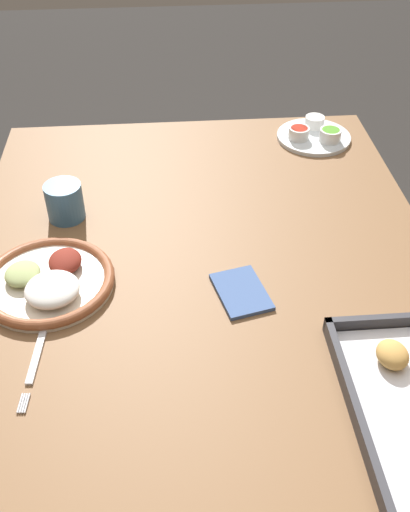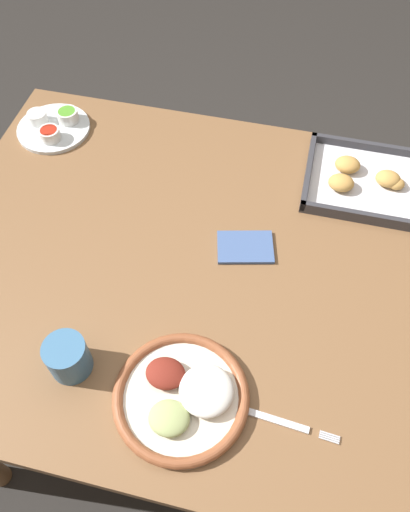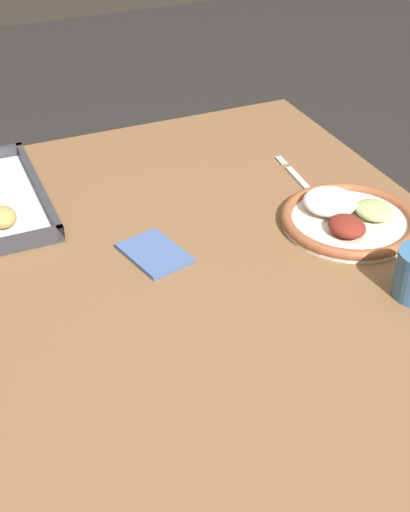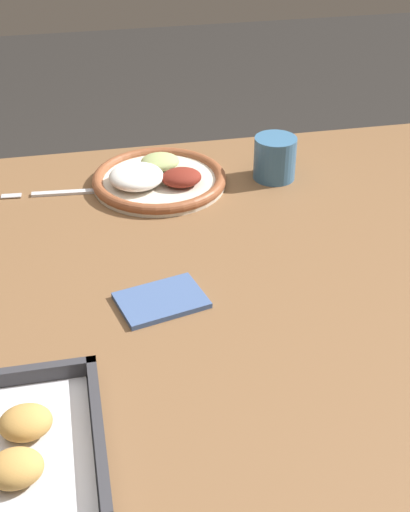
{
  "view_description": "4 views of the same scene",
  "coord_description": "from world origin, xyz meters",
  "px_view_note": "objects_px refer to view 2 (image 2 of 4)",
  "views": [
    {
      "loc": [
        0.87,
        -0.07,
        1.52
      ],
      "look_at": [
        0.01,
        0.0,
        0.8
      ],
      "focal_mm": 42.0,
      "sensor_mm": 36.0,
      "label": 1
    },
    {
      "loc": [
        0.14,
        -0.57,
        1.65
      ],
      "look_at": [
        0.01,
        0.0,
        0.8
      ],
      "focal_mm": 35.0,
      "sensor_mm": 36.0,
      "label": 2
    },
    {
      "loc": [
        -0.85,
        0.37,
        1.46
      ],
      "look_at": [
        0.01,
        0.0,
        0.8
      ],
      "focal_mm": 50.0,
      "sensor_mm": 36.0,
      "label": 3
    },
    {
      "loc": [
        0.19,
        0.86,
        1.38
      ],
      "look_at": [
        0.01,
        0.0,
        0.8
      ],
      "focal_mm": 50.0,
      "sensor_mm": 36.0,
      "label": 4
    }
  ],
  "objects_px": {
    "saucer_plate": "(53,126)",
    "dinner_plate": "(183,396)",
    "fork": "(270,418)",
    "baking_tray": "(378,183)",
    "drinking_cup": "(68,357)",
    "napkin": "(245,247)"
  },
  "relations": [
    {
      "from": "fork",
      "to": "napkin",
      "type": "distance_m",
      "value": 0.37
    },
    {
      "from": "drinking_cup",
      "to": "napkin",
      "type": "distance_m",
      "value": 0.43
    },
    {
      "from": "fork",
      "to": "baking_tray",
      "type": "height_order",
      "value": "baking_tray"
    },
    {
      "from": "fork",
      "to": "baking_tray",
      "type": "distance_m",
      "value": 0.62
    },
    {
      "from": "saucer_plate",
      "to": "drinking_cup",
      "type": "bearing_deg",
      "value": -64.15
    },
    {
      "from": "dinner_plate",
      "to": "drinking_cup",
      "type": "bearing_deg",
      "value": 176.77
    },
    {
      "from": "dinner_plate",
      "to": "baking_tray",
      "type": "xyz_separation_m",
      "value": [
        0.32,
        0.6,
        -0.0
      ]
    },
    {
      "from": "fork",
      "to": "baking_tray",
      "type": "bearing_deg",
      "value": 79.71
    },
    {
      "from": "baking_tray",
      "to": "drinking_cup",
      "type": "bearing_deg",
      "value": -132.19
    },
    {
      "from": "saucer_plate",
      "to": "dinner_plate",
      "type": "bearing_deg",
      "value": -50.27
    },
    {
      "from": "fork",
      "to": "drinking_cup",
      "type": "xyz_separation_m",
      "value": [
        -0.37,
        0.01,
        0.04
      ]
    },
    {
      "from": "drinking_cup",
      "to": "dinner_plate",
      "type": "bearing_deg",
      "value": -3.23
    },
    {
      "from": "baking_tray",
      "to": "drinking_cup",
      "type": "relative_size",
      "value": 4.5
    },
    {
      "from": "napkin",
      "to": "dinner_plate",
      "type": "bearing_deg",
      "value": -97.59
    },
    {
      "from": "fork",
      "to": "baking_tray",
      "type": "relative_size",
      "value": 0.62
    },
    {
      "from": "saucer_plate",
      "to": "drinking_cup",
      "type": "relative_size",
      "value": 2.35
    },
    {
      "from": "dinner_plate",
      "to": "saucer_plate",
      "type": "relative_size",
      "value": 1.31
    },
    {
      "from": "dinner_plate",
      "to": "napkin",
      "type": "distance_m",
      "value": 0.35
    },
    {
      "from": "dinner_plate",
      "to": "baking_tray",
      "type": "relative_size",
      "value": 0.69
    },
    {
      "from": "saucer_plate",
      "to": "drinking_cup",
      "type": "height_order",
      "value": "drinking_cup"
    },
    {
      "from": "dinner_plate",
      "to": "drinking_cup",
      "type": "xyz_separation_m",
      "value": [
        -0.22,
        0.01,
        0.03
      ]
    },
    {
      "from": "drinking_cup",
      "to": "napkin",
      "type": "bearing_deg",
      "value": 52.13
    }
  ]
}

